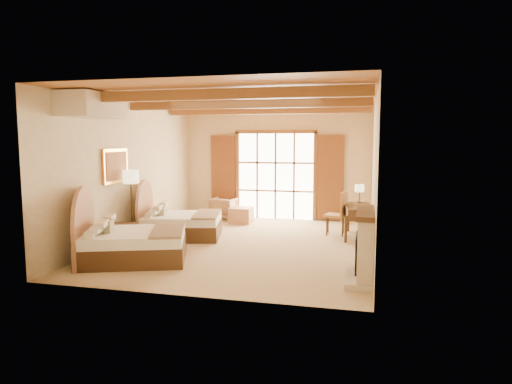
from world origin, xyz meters
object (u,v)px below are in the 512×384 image
(armchair, at_px, (224,208))
(desk, at_px, (358,220))
(bed_far, at_px, (176,222))
(bed_near, at_px, (127,241))
(nightstand, at_px, (123,236))

(armchair, xyz_separation_m, desk, (3.89, -1.64, 0.09))
(bed_far, xyz_separation_m, desk, (4.23, 1.02, 0.04))
(bed_near, bearing_deg, nightstand, 103.61)
(bed_far, bearing_deg, desk, 0.80)
(armchair, bearing_deg, desk, 161.71)
(bed_far, bearing_deg, nightstand, -127.31)
(bed_far, relative_size, armchair, 3.06)
(bed_near, distance_m, armchair, 4.90)
(armchair, height_order, desk, desk)
(bed_near, relative_size, armchair, 3.47)
(bed_near, relative_size, bed_far, 1.14)
(desk, bearing_deg, bed_far, -173.00)
(bed_near, distance_m, nightstand, 1.06)
(bed_far, distance_m, desk, 4.35)
(nightstand, distance_m, desk, 5.41)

